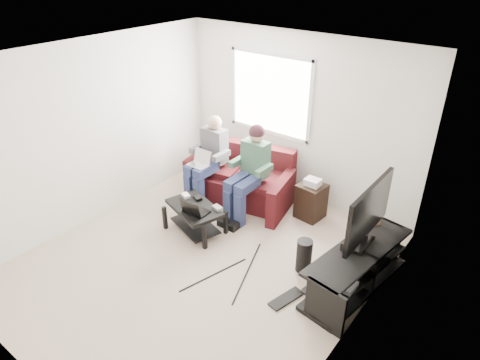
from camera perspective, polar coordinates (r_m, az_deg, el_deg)
name	(u,v)px	position (r m, az deg, el deg)	size (l,w,h in m)	color
floor	(201,261)	(5.71, -5.16, -10.76)	(4.50, 4.50, 0.00)	beige
ceiling	(190,60)	(4.53, -6.63, 15.57)	(4.50, 4.50, 0.00)	white
wall_back	(297,119)	(6.65, 7.64, 8.02)	(4.50, 4.50, 0.00)	silver
wall_front	(4,277)	(3.96, -28.97, -11.29)	(4.50, 4.50, 0.00)	silver
wall_left	(93,133)	(6.42, -19.05, 5.92)	(4.50, 4.50, 0.00)	silver
wall_right	(358,236)	(4.06, 15.48, -7.23)	(4.50, 4.50, 0.00)	silver
window	(270,94)	(6.78, 4.04, 11.31)	(1.48, 0.04, 1.28)	white
sofa	(240,179)	(6.90, 0.06, 0.07)	(1.96, 1.14, 0.84)	#411011
person_left	(208,156)	(6.72, -4.26, 3.25)	(0.40, 0.71, 1.35)	navy
person_right	(250,166)	(6.25, 1.33, 1.89)	(0.40, 0.71, 1.39)	navy
laptop_silver	(199,162)	(6.59, -5.51, 2.42)	(0.32, 0.22, 0.24)	silver
coffee_table	(195,213)	(6.10, -6.08, -4.40)	(0.94, 0.73, 0.41)	black
laptop_black	(196,204)	(5.85, -5.87, -3.24)	(0.34, 0.24, 0.24)	black
controller_a	(186,195)	(6.27, -7.25, -2.06)	(0.14, 0.09, 0.04)	silver
controller_b	(198,198)	(6.20, -5.67, -2.37)	(0.14, 0.09, 0.04)	black
controller_c	(217,208)	(5.95, -3.04, -3.71)	(0.14, 0.09, 0.04)	gray
tv_stand	(356,270)	(5.36, 15.25, -11.50)	(0.71, 1.70, 0.54)	black
tv	(369,212)	(5.00, 16.79, -4.17)	(0.12, 1.10, 0.81)	black
soundbar	(354,238)	(5.26, 14.99, -7.53)	(0.12, 0.50, 0.10)	black
drink_cup	(378,220)	(5.66, 17.87, -5.07)	(0.08, 0.08, 0.12)	#AD724A
console_white	(342,284)	(5.03, 13.44, -13.30)	(0.30, 0.22, 0.06)	silver
console_grey	(368,252)	(5.54, 16.65, -9.17)	(0.34, 0.26, 0.08)	gray
console_black	(355,267)	(5.28, 15.13, -11.14)	(0.38, 0.30, 0.07)	black
subwoofer	(304,256)	(5.48, 8.53, -9.95)	(0.20, 0.20, 0.45)	black
keyboard_floor	(286,299)	(5.19, 6.17, -15.45)	(0.15, 0.45, 0.03)	black
end_table	(311,200)	(6.47, 9.45, -2.66)	(0.37, 0.37, 0.65)	black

